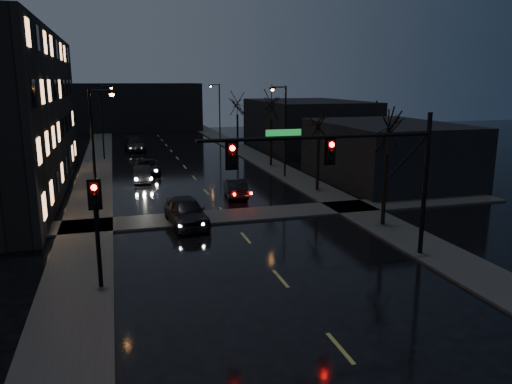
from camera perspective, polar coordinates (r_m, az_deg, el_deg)
ground at (r=15.56m, az=12.94°, el=-20.54°), size 160.00×160.00×0.00m
sidewalk_left at (r=47.08m, az=-17.93°, el=1.75°), size 3.00×140.00×0.12m
sidewalk_right at (r=49.41m, az=2.17°, el=2.84°), size 3.00×140.00×0.12m
sidewalk_cross at (r=31.64m, az=-3.26°, el=-2.75°), size 40.00×3.00×0.12m
commercial_right_near at (r=43.75m, az=14.69°, el=4.40°), size 10.00×14.00×5.00m
commercial_right_far at (r=64.05m, az=5.87°, el=7.68°), size 12.00×18.00×6.00m
far_block at (r=89.48m, az=-13.73°, el=9.41°), size 22.00×10.00×8.00m
signal_mast at (r=23.10m, az=11.26°, el=3.50°), size 11.11×0.41×7.00m
signal_pole_left at (r=21.02m, az=-17.79°, el=-2.95°), size 0.35×0.41×4.53m
tree_near at (r=29.49m, az=14.91°, el=7.89°), size 3.52×3.52×8.08m
tree_mid_a at (r=38.44m, az=7.22°, el=8.62°), size 3.30×3.30×7.58m
tree_mid_b at (r=49.65m, az=1.76°, el=10.50°), size 3.74×3.74×8.59m
tree_far at (r=63.15m, az=-2.15°, el=10.45°), size 3.43×3.43×7.88m
streetlight_l_near at (r=29.54m, az=-17.71°, el=4.90°), size 1.53×0.28×8.00m
streetlight_l_far at (r=56.42m, az=-17.02°, el=8.35°), size 1.53×0.28×8.00m
streetlight_r_mid at (r=43.81m, az=3.11°, el=7.80°), size 1.53×0.28×8.00m
streetlight_r_far at (r=70.82m, az=-4.36°, el=9.61°), size 1.53×0.28×8.00m
oncoming_car_a at (r=29.86m, az=-8.00°, el=-2.22°), size 2.43×5.16×1.71m
oncoming_car_b at (r=43.55m, az=-12.89°, el=2.02°), size 1.62×4.14×1.34m
oncoming_car_c at (r=47.18m, az=-12.30°, el=2.84°), size 2.28×4.79×1.32m
oncoming_car_d at (r=63.46m, az=-13.69°, el=5.34°), size 2.72×5.68×1.60m
lead_car at (r=36.92m, az=-2.36°, el=0.49°), size 1.95×4.32×1.38m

